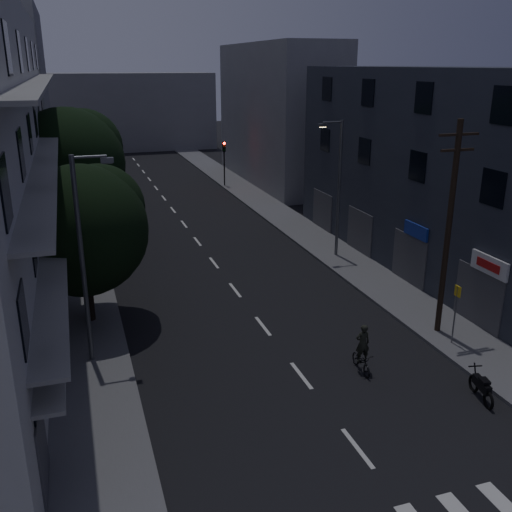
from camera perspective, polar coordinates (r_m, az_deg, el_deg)
ground at (r=38.38m, az=-6.04°, el=1.67°), size 160.00×160.00×0.00m
sidewalk_left at (r=37.62m, az=-17.27°, el=0.67°), size 3.00×90.00×0.15m
sidewalk_right at (r=40.50m, az=4.38°, el=2.74°), size 3.00×90.00×0.15m
lane_markings at (r=44.28m, az=-7.78°, el=3.92°), size 0.15×60.50×0.01m
building_right at (r=32.16m, az=19.76°, el=7.44°), size 6.19×28.00×11.00m
building_far_left at (r=59.20m, az=-23.18°, el=14.19°), size 6.00×20.00×16.00m
building_far_right at (r=56.61m, az=2.17°, el=13.95°), size 6.00×20.00×13.00m
building_far_end at (r=81.52m, az=-13.16°, el=13.88°), size 24.00×8.00×10.00m
tree_near at (r=25.68m, az=-16.94°, el=2.96°), size 5.72×5.72×7.05m
tree_mid at (r=37.32m, az=-18.23°, el=9.07°), size 6.99×6.99×8.60m
tree_far at (r=47.40m, az=-18.18°, el=10.05°), size 5.99×5.99×7.40m
traffic_signal_far_right at (r=54.31m, az=-3.20°, el=10.12°), size 0.28×0.37×4.10m
traffic_signal_far_left at (r=52.31m, az=-16.73°, el=9.04°), size 0.28×0.37×4.10m
street_lamp_left_near at (r=21.98m, az=-16.78°, el=0.48°), size 1.51×0.25×8.00m
street_lamp_right at (r=33.79m, az=8.14°, el=7.30°), size 1.51×0.25×8.00m
street_lamp_left_far at (r=41.13m, az=-17.71°, el=8.63°), size 1.51×0.25×8.00m
utility_pole at (r=24.66m, az=18.72°, el=2.88°), size 1.80×0.24×9.00m
bus_stop_sign at (r=24.64m, az=19.38°, el=-4.55°), size 0.06×0.35×2.52m
motorcycle at (r=21.87m, az=21.61°, el=-12.14°), size 0.60×1.72×1.12m
cyclist at (r=22.32m, az=10.54°, el=-9.76°), size 0.62×1.56×1.94m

